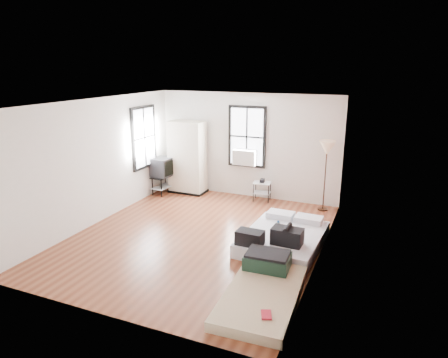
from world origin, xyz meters
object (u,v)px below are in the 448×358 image
at_px(floor_lamp, 327,151).
at_px(tv_stand, 163,168).
at_px(side_table, 262,186).
at_px(mattress_bare, 263,286).
at_px(mattress_main, 283,237).
at_px(wardrobe, 187,158).

relative_size(floor_lamp, tv_stand, 1.71).
bearing_deg(side_table, mattress_bare, -72.13).
height_order(mattress_main, tv_stand, tv_stand).
bearing_deg(mattress_main, side_table, 118.91).
xyz_separation_m(side_table, tv_stand, (-2.74, -0.45, 0.33)).
relative_size(mattress_bare, side_table, 3.47).
bearing_deg(side_table, tv_stand, -170.62).
relative_size(wardrobe, side_table, 3.35).
height_order(mattress_main, mattress_bare, mattress_main).
xyz_separation_m(mattress_bare, floor_lamp, (0.23, 4.23, 1.36)).
relative_size(mattress_bare, floor_lamp, 1.19).
height_order(wardrobe, tv_stand, wardrobe).
bearing_deg(side_table, floor_lamp, -2.48).
distance_m(wardrobe, side_table, 2.25).
height_order(mattress_bare, floor_lamp, floor_lamp).
bearing_deg(side_table, wardrobe, -178.15).
height_order(wardrobe, floor_lamp, wardrobe).
bearing_deg(tv_stand, mattress_bare, -38.07).
xyz_separation_m(wardrobe, tv_stand, (-0.57, -0.38, -0.27)).
relative_size(mattress_bare, wardrobe, 1.03).
bearing_deg(floor_lamp, side_table, 177.52).
height_order(wardrobe, side_table, wardrobe).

